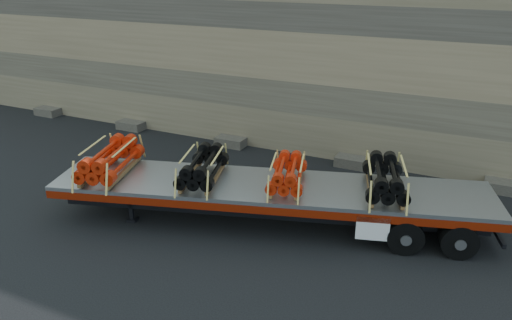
# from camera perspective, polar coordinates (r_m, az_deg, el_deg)

# --- Properties ---
(ground) EXTENTS (120.00, 120.00, 0.00)m
(ground) POSITION_cam_1_polar(r_m,az_deg,el_deg) (15.09, -1.25, -5.68)
(ground) COLOR black
(ground) RESTS_ON ground
(rock_wall) EXTENTS (44.00, 3.00, 7.00)m
(rock_wall) POSITION_cam_1_polar(r_m,az_deg,el_deg) (19.71, 7.34, 11.55)
(rock_wall) COLOR #7A6B54
(rock_wall) RESTS_ON ground
(trailer) EXTENTS (12.26, 5.63, 1.21)m
(trailer) POSITION_cam_1_polar(r_m,az_deg,el_deg) (14.10, 1.50, -5.01)
(trailer) COLOR #9FA1A6
(trailer) RESTS_ON ground
(bundle_front) EXTENTS (1.78, 2.57, 0.83)m
(bundle_front) POSITION_cam_1_polar(r_m,az_deg,el_deg) (14.95, -16.33, -0.05)
(bundle_front) COLOR red
(bundle_front) RESTS_ON trailer
(bundle_midfront) EXTENTS (1.60, 2.31, 0.75)m
(bundle_midfront) POSITION_cam_1_polar(r_m,az_deg,el_deg) (14.04, -6.11, -0.87)
(bundle_midfront) COLOR black
(bundle_midfront) RESTS_ON trailer
(bundle_midrear) EXTENTS (1.45, 2.10, 0.68)m
(bundle_midrear) POSITION_cam_1_polar(r_m,az_deg,el_deg) (13.65, 3.60, -1.62)
(bundle_midrear) COLOR red
(bundle_midrear) RESTS_ON trailer
(bundle_rear) EXTENTS (1.64, 2.38, 0.77)m
(bundle_rear) POSITION_cam_1_polar(r_m,az_deg,el_deg) (13.67, 14.54, -2.09)
(bundle_rear) COLOR black
(bundle_rear) RESTS_ON trailer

